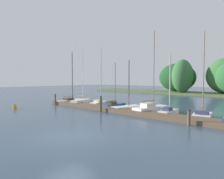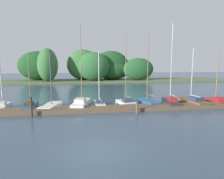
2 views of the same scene
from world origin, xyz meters
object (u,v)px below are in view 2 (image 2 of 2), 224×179
object	(u,v)px
sailboat_6	(99,103)
sailboat_10	(192,101)
sailboat_4	(51,105)
sailboat_5	(81,103)
sailboat_3	(30,106)
sailboat_11	(216,101)
mooring_piling_1	(31,107)
mooring_piling_2	(137,107)
sailboat_2	(2,105)
sailboat_9	(170,101)
sailboat_7	(126,102)
sailboat_8	(147,101)

from	to	relation	value
sailboat_6	sailboat_10	size ratio (longest dim) A/B	0.95
sailboat_4	sailboat_5	size ratio (longest dim) A/B	0.66
sailboat_3	sailboat_11	xyz separation A→B (m)	(19.24, -0.59, 0.05)
sailboat_4	sailboat_5	world-z (taller)	sailboat_5
sailboat_4	sailboat_10	size ratio (longest dim) A/B	0.90
sailboat_3	sailboat_4	size ratio (longest dim) A/B	0.97
mooring_piling_1	mooring_piling_2	xyz separation A→B (m)	(8.90, -0.04, -0.26)
mooring_piling_1	mooring_piling_2	distance (m)	8.91
mooring_piling_2	sailboat_6	bearing A→B (deg)	134.11
sailboat_2	sailboat_3	xyz separation A→B (m)	(2.66, -0.36, -0.09)
sailboat_9	sailboat_7	bearing A→B (deg)	84.28
sailboat_6	mooring_piling_1	xyz separation A→B (m)	(-5.83, -3.14, 0.46)
sailboat_7	mooring_piling_1	world-z (taller)	sailboat_7
sailboat_3	sailboat_6	world-z (taller)	sailboat_6
sailboat_7	mooring_piling_1	xyz separation A→B (m)	(-8.67, -3.55, 0.50)
sailboat_2	sailboat_10	size ratio (longest dim) A/B	1.22
sailboat_9	sailboat_3	bearing A→B (deg)	95.71
sailboat_2	mooring_piling_2	size ratio (longest dim) A/B	6.44
sailboat_9	mooring_piling_1	bearing A→B (deg)	108.50
sailboat_11	sailboat_8	bearing A→B (deg)	85.75
sailboat_7	mooring_piling_1	bearing A→B (deg)	100.36
sailboat_4	mooring_piling_2	size ratio (longest dim) A/B	4.76
sailboat_4	sailboat_8	xyz separation A→B (m)	(9.84, 0.17, 0.08)
sailboat_6	sailboat_8	distance (m)	5.12
sailboat_3	mooring_piling_1	bearing A→B (deg)	-167.70
sailboat_6	mooring_piling_2	world-z (taller)	sailboat_6
sailboat_3	sailboat_10	distance (m)	16.51
sailboat_3	sailboat_10	xyz separation A→B (m)	(16.51, -0.41, 0.05)
sailboat_11	mooring_piling_1	bearing A→B (deg)	99.55
sailboat_2	sailboat_5	xyz separation A→B (m)	(7.55, -0.20, -0.01)
sailboat_3	sailboat_10	world-z (taller)	sailboat_10
sailboat_4	sailboat_9	bearing A→B (deg)	-80.24
mooring_piling_2	sailboat_10	bearing A→B (deg)	21.30
sailboat_4	sailboat_6	size ratio (longest dim) A/B	0.95
sailboat_4	sailboat_9	xyz separation A→B (m)	(12.08, -0.62, 0.15)
sailboat_5	sailboat_10	bearing A→B (deg)	-81.78
sailboat_2	mooring_piling_2	bearing A→B (deg)	-111.59
sailboat_9	sailboat_11	xyz separation A→B (m)	(5.20, -0.04, -0.05)
sailboat_6	mooring_piling_2	size ratio (longest dim) A/B	4.99
sailboat_8	sailboat_9	xyz separation A→B (m)	(2.23, -0.78, 0.07)
sailboat_2	sailboat_9	world-z (taller)	sailboat_9
sailboat_4	sailboat_11	xyz separation A→B (m)	(17.28, -0.66, 0.10)
sailboat_8	mooring_piling_2	xyz separation A→B (m)	(-2.04, -3.27, 0.21)
mooring_piling_1	sailboat_7	bearing A→B (deg)	22.24
sailboat_6	sailboat_8	size ratio (longest dim) A/B	0.70
sailboat_3	sailboat_8	distance (m)	11.81
sailboat_6	sailboat_8	bearing A→B (deg)	-91.76
sailboat_6	sailboat_10	distance (m)	9.83
sailboat_2	mooring_piling_1	size ratio (longest dim) A/B	4.43
sailboat_3	mooring_piling_1	world-z (taller)	sailboat_3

